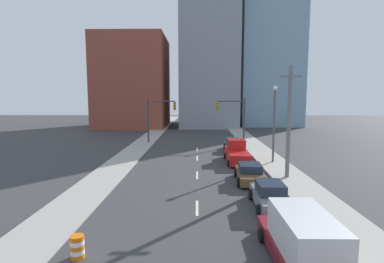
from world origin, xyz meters
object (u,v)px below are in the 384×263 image
(pickup_truck_red, at_px, (237,153))
(sedan_green, at_px, (233,145))
(traffic_signal_left, at_px, (156,115))
(sedan_gray, at_px, (270,196))
(traffic_signal_right, at_px, (236,115))
(traffic_barrel, at_px, (77,247))
(utility_pole_right_mid, at_px, (289,122))
(sedan_brown, at_px, (250,174))
(street_lamp, at_px, (274,118))
(box_truck_maroon, at_px, (303,243))

(pickup_truck_red, xyz_separation_m, sedan_green, (0.31, 6.21, -0.20))
(traffic_signal_left, relative_size, sedan_gray, 1.42)
(traffic_signal_right, relative_size, traffic_barrel, 6.57)
(traffic_signal_left, bearing_deg, traffic_barrel, -88.43)
(traffic_signal_right, bearing_deg, sedan_green, -101.34)
(utility_pole_right_mid, distance_m, traffic_barrel, 17.48)
(sedan_brown, xyz_separation_m, pickup_truck_red, (-0.08, 6.99, 0.22))
(street_lamp, bearing_deg, pickup_truck_red, 171.49)
(traffic_barrel, distance_m, box_truck_maroon, 8.94)
(traffic_signal_left, bearing_deg, pickup_truck_red, -49.96)
(sedan_gray, bearing_deg, sedan_green, 90.94)
(traffic_signal_right, relative_size, pickup_truck_red, 1.10)
(traffic_barrel, distance_m, sedan_gray, 10.80)
(pickup_truck_red, bearing_deg, traffic_signal_right, 83.15)
(street_lamp, height_order, sedan_brown, street_lamp)
(traffic_barrel, relative_size, pickup_truck_red, 0.17)
(traffic_signal_right, height_order, street_lamp, street_lamp)
(box_truck_maroon, height_order, sedan_brown, box_truck_maroon)
(traffic_barrel, xyz_separation_m, street_lamp, (12.29, 17.54, 3.94))
(street_lamp, bearing_deg, sedan_brown, -117.55)
(box_truck_maroon, relative_size, pickup_truck_red, 1.09)
(traffic_signal_right, bearing_deg, utility_pole_right_mid, -83.99)
(sedan_gray, bearing_deg, street_lamp, 76.03)
(utility_pole_right_mid, distance_m, sedan_brown, 5.09)
(traffic_signal_right, bearing_deg, traffic_barrel, -109.04)
(traffic_barrel, bearing_deg, traffic_signal_left, 91.57)
(traffic_signal_left, height_order, street_lamp, street_lamp)
(traffic_signal_right, xyz_separation_m, utility_pole_right_mid, (1.84, -17.52, 0.53))
(traffic_signal_left, distance_m, box_truck_maroon, 31.75)
(traffic_signal_right, height_order, box_truck_maroon, traffic_signal_right)
(sedan_gray, distance_m, pickup_truck_red, 12.34)
(traffic_signal_left, relative_size, box_truck_maroon, 1.01)
(street_lamp, bearing_deg, utility_pole_right_mid, -92.66)
(traffic_barrel, relative_size, sedan_green, 0.21)
(utility_pole_right_mid, distance_m, sedan_gray, 7.92)
(box_truck_maroon, distance_m, sedan_green, 24.82)
(street_lamp, relative_size, sedan_green, 1.68)
(traffic_signal_left, height_order, sedan_brown, traffic_signal_left)
(utility_pole_right_mid, distance_m, sedan_green, 13.18)
(sedan_gray, relative_size, sedan_green, 0.98)
(sedan_brown, bearing_deg, traffic_signal_right, 88.64)
(sedan_brown, bearing_deg, traffic_barrel, -126.25)
(traffic_signal_left, relative_size, sedan_brown, 1.39)
(sedan_gray, height_order, sedan_green, sedan_gray)
(street_lamp, xyz_separation_m, sedan_brown, (-3.38, -6.48, -3.76))
(box_truck_maroon, height_order, pickup_truck_red, box_truck_maroon)
(utility_pole_right_mid, distance_m, box_truck_maroon, 13.42)
(pickup_truck_red, relative_size, sedan_green, 1.27)
(traffic_barrel, relative_size, street_lamp, 0.13)
(traffic_signal_right, height_order, sedan_gray, traffic_signal_right)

